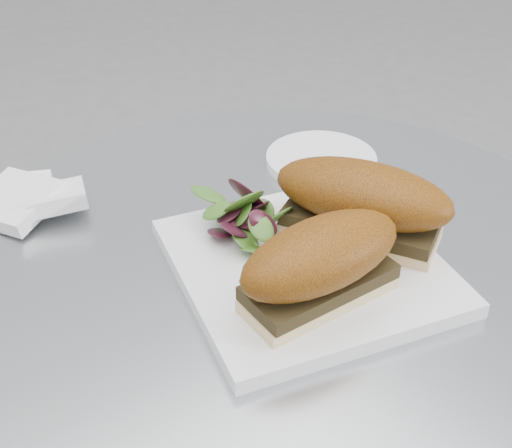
% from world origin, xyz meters
% --- Properties ---
extents(table, '(0.70, 0.70, 0.73)m').
position_xyz_m(table, '(0.00, 0.00, 0.49)').
color(table, '#B7BBBF').
rests_on(table, ground).
extents(plate, '(0.30, 0.30, 0.02)m').
position_xyz_m(plate, '(0.00, -0.03, 0.74)').
color(plate, white).
rests_on(plate, table).
extents(sandwich_left, '(0.17, 0.08, 0.08)m').
position_xyz_m(sandwich_left, '(-0.03, -0.08, 0.79)').
color(sandwich_left, '#F8DF9B').
rests_on(sandwich_left, plate).
extents(sandwich_right, '(0.16, 0.20, 0.08)m').
position_xyz_m(sandwich_right, '(0.07, -0.03, 0.79)').
color(sandwich_right, '#F8DF9B').
rests_on(sandwich_right, plate).
extents(salad, '(0.10, 0.10, 0.05)m').
position_xyz_m(salad, '(-0.02, 0.04, 0.77)').
color(salad, '#457E29').
rests_on(salad, plate).
extents(napkin, '(0.12, 0.12, 0.02)m').
position_xyz_m(napkin, '(-0.16, 0.23, 0.74)').
color(napkin, white).
rests_on(napkin, table).
extents(saucer, '(0.14, 0.14, 0.01)m').
position_xyz_m(saucer, '(0.16, 0.12, 0.74)').
color(saucer, white).
rests_on(saucer, table).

